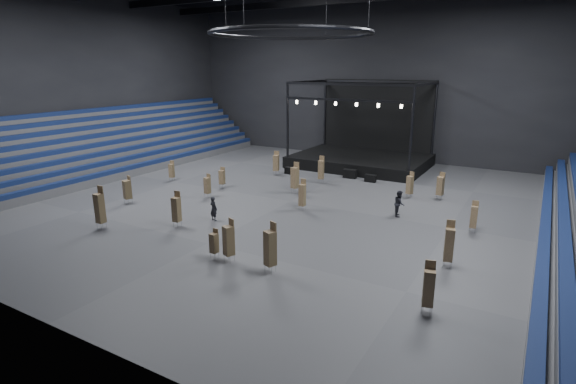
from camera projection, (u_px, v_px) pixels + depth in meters
The scene contains 30 objects.
floor at pixel (291, 201), 36.73m from camera, with size 50.00×50.00×0.00m, color #424244.
wall_back at pixel (381, 81), 51.82m from camera, with size 50.00×0.20×18.00m, color black.
wall_front at pixel (14, 112), 16.79m from camera, with size 50.00×0.20×18.00m, color black.
wall_left at pixel (81, 83), 46.34m from camera, with size 0.20×42.00×18.00m, color black.
bleachers_left at pixel (102, 154), 47.30m from camera, with size 7.20×40.00×6.40m.
stage at pixel (363, 152), 49.88m from camera, with size 14.00×10.00×9.20m.
truss_ring at pixel (291, 33), 33.22m from camera, with size 12.30×12.30×5.15m.
flight_case_left at pixel (290, 171), 45.99m from camera, with size 1.05×0.52×0.70m, color black.
flight_case_mid at pixel (350, 174), 44.30m from camera, with size 1.30×0.65×0.86m, color black.
flight_case_right at pixel (370, 178), 42.81m from camera, with size 1.06×0.53×0.71m, color black.
chair_stack_0 at pixel (172, 170), 43.01m from camera, with size 0.51×0.51×1.96m.
chair_stack_1 at pixel (449, 244), 24.31m from camera, with size 0.58×0.58×2.69m.
chair_stack_2 at pixel (474, 216), 29.54m from camera, with size 0.46×0.46×2.17m.
chair_stack_3 at pixel (229, 240), 25.00m from camera, with size 0.67×0.67×2.54m.
chair_stack_4 at pixel (302, 195), 34.13m from camera, with size 0.45×0.45×2.45m.
chair_stack_5 at pixel (410, 184), 37.36m from camera, with size 0.59×0.59×2.25m.
chair_stack_6 at pixel (440, 185), 36.89m from camera, with size 0.58×0.58×2.31m.
chair_stack_7 at pixel (276, 162), 45.38m from camera, with size 0.66×0.66×2.43m.
chair_stack_8 at pixel (270, 247), 23.65m from camera, with size 0.69×0.69×2.83m.
chair_stack_9 at pixel (321, 169), 42.19m from camera, with size 0.55×0.55×2.58m.
chair_stack_10 at pixel (214, 243), 25.61m from camera, with size 0.44×0.44×1.76m.
chair_stack_11 at pixel (295, 177), 38.79m from camera, with size 0.61×0.61×2.72m.
chair_stack_12 at pixel (127, 189), 35.74m from camera, with size 0.67×0.67×2.28m.
chair_stack_13 at pixel (176, 209), 30.54m from camera, with size 0.53×0.53×2.51m.
chair_stack_14 at pixel (100, 207), 30.17m from camera, with size 0.53×0.53×2.96m.
chair_stack_15 at pixel (222, 177), 40.51m from camera, with size 0.53×0.53×1.92m.
chair_stack_16 at pixel (207, 185), 37.54m from camera, with size 0.49×0.49×2.03m.
chair_stack_17 at pixel (429, 287), 19.73m from camera, with size 0.59×0.59×2.48m.
man_center at pixel (214, 209), 31.93m from camera, with size 0.65×0.42×1.77m, color black.
crew_member at pixel (399, 203), 32.86m from camera, with size 0.94×0.73×1.93m, color black.
Camera 1 is at (17.39, -30.56, 10.63)m, focal length 28.00 mm.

